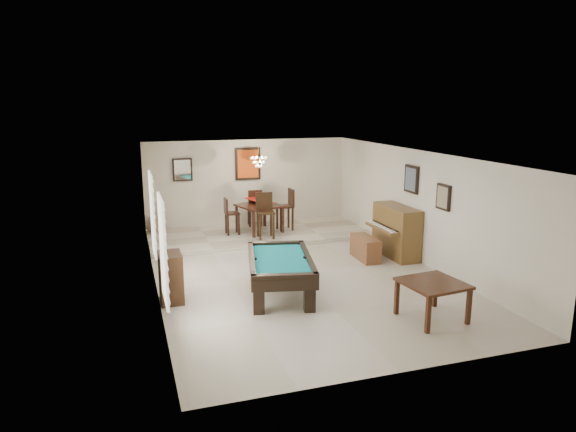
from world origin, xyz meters
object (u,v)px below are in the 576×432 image
piano_bench (365,248)px  dining_table (259,216)px  chandelier (259,158)px  apothecary_chest (171,277)px  dining_chair_east (285,210)px  upright_piano (391,232)px  corner_bench (157,225)px  flower_vase (259,196)px  dining_chair_south (266,216)px  dining_chair_west (232,216)px  square_table (432,301)px  dining_chair_north (254,207)px  pool_table (280,277)px

piano_bench → dining_table: (-1.84, 2.90, 0.29)m
chandelier → apothecary_chest: bearing=-124.4°
dining_chair_east → upright_piano: bearing=30.1°
piano_bench → corner_bench: (-4.57, 3.72, 0.05)m
upright_piano → apothecary_chest: 5.50m
flower_vase → dining_chair_south: bearing=-91.3°
dining_chair_south → corner_bench: 3.14m
flower_vase → dining_chair_south: 0.82m
corner_bench → upright_piano: bearing=-35.1°
upright_piano → corner_bench: (-5.26, 3.69, -0.30)m
dining_table → dining_chair_west: (-0.78, -0.04, 0.06)m
upright_piano → flower_vase: (-2.53, 2.87, 0.51)m
upright_piano → dining_chair_east: (-1.78, 2.87, 0.09)m
square_table → dining_table: 6.53m
dining_chair_north → piano_bench: bearing=123.0°
corner_bench → square_table: bearing=-60.2°
dining_chair_south → upright_piano: bearing=-35.3°
dining_table → dining_chair_east: size_ratio=0.92×
dining_chair_east → flower_vase: bearing=-91.7°
dining_chair_north → corner_bench: dining_chair_north is taller
upright_piano → piano_bench: 0.77m
pool_table → square_table: bearing=-29.3°
dining_table → corner_bench: 2.86m
pool_table → square_table: pool_table is taller
apothecary_chest → dining_chair_south: dining_chair_south is taller
dining_table → dining_chair_west: size_ratio=1.06×
dining_table → dining_chair_south: dining_chair_south is taller
square_table → upright_piano: upright_piano is taller
dining_chair_north → dining_chair_west: dining_chair_north is taller
dining_table → corner_bench: dining_table is taller
dining_chair_east → pool_table: bearing=-20.3°
pool_table → dining_chair_east: (1.50, 4.47, 0.34)m
piano_bench → dining_chair_east: size_ratio=0.84×
square_table → dining_chair_east: (-0.65, 6.38, 0.37)m
dining_chair_north → dining_chair_east: (0.69, -0.75, 0.04)m
upright_piano → piano_bench: size_ratio=1.51×
square_table → dining_chair_north: 7.26m
piano_bench → apothecary_chest: (-4.65, -1.28, 0.20)m
chandelier → dining_chair_east: bearing=9.2°
flower_vase → chandelier: bearing=-106.8°
pool_table → dining_chair_west: bearing=102.4°
piano_bench → dining_chair_north: 4.08m
pool_table → square_table: (2.15, -1.91, -0.03)m
piano_bench → chandelier: 3.87m
chandelier → flower_vase: bearing=73.2°
piano_bench → dining_chair_south: 2.90m
dining_chair_west → upright_piano: bearing=-130.4°
dining_table → flower_vase: flower_vase is taller
pool_table → piano_bench: size_ratio=2.22×
pool_table → flower_vase: size_ratio=9.23×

